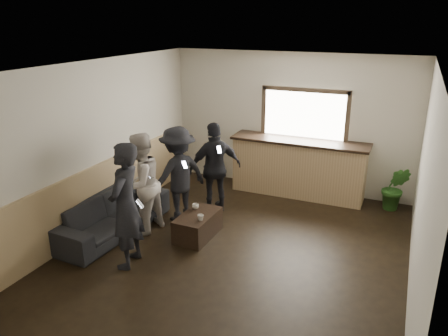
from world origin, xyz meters
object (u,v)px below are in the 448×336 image
at_px(cup_a, 195,206).
at_px(cup_b, 201,218).
at_px(person_c, 178,175).
at_px(sofa, 111,214).
at_px(person_b, 141,184).
at_px(person_d, 215,168).
at_px(bar_counter, 299,164).
at_px(coffee_table, 198,225).
at_px(person_a, 126,206).
at_px(potted_plant, 395,188).

height_order(cup_a, cup_b, cup_b).
height_order(cup_b, person_c, person_c).
distance_m(sofa, cup_b, 1.57).
xyz_separation_m(person_b, person_d, (0.78, 1.24, -0.01)).
relative_size(person_c, person_d, 1.01).
distance_m(bar_counter, person_d, 1.85).
bearing_deg(coffee_table, person_c, 142.96).
bearing_deg(sofa, bar_counter, -37.20).
bearing_deg(sofa, coffee_table, -69.96).
height_order(coffee_table, person_b, person_b).
bearing_deg(cup_b, bar_counter, 70.99).
relative_size(sofa, cup_a, 19.89).
relative_size(person_a, person_d, 1.10).
relative_size(potted_plant, person_d, 0.51).
height_order(bar_counter, coffee_table, bar_counter).
bearing_deg(cup_a, person_b, -155.03).
bearing_deg(bar_counter, potted_plant, -1.42).
relative_size(potted_plant, person_b, 0.50).
xyz_separation_m(potted_plant, person_a, (-3.43, -3.56, 0.49)).
distance_m(coffee_table, person_a, 1.47).
bearing_deg(potted_plant, coffee_table, -140.31).
bearing_deg(person_b, cup_b, 100.00).
xyz_separation_m(coffee_table, cup_b, (0.14, -0.17, 0.24)).
distance_m(coffee_table, person_b, 1.16).
bearing_deg(coffee_table, sofa, -163.25).
distance_m(cup_a, person_b, 0.98).
distance_m(sofa, person_a, 1.29).
height_order(bar_counter, sofa, bar_counter).
height_order(potted_plant, person_c, person_c).
height_order(person_a, person_b, person_a).
xyz_separation_m(person_c, person_d, (0.44, 0.60, -0.01)).
bearing_deg(cup_b, person_a, -124.61).
distance_m(cup_a, potted_plant, 3.75).
xyz_separation_m(cup_b, person_c, (-0.73, 0.62, 0.41)).
distance_m(coffee_table, potted_plant, 3.76).
xyz_separation_m(person_a, person_d, (0.38, 2.20, -0.08)).
bearing_deg(person_d, person_c, 9.89).
xyz_separation_m(bar_counter, person_d, (-1.20, -1.40, 0.20)).
xyz_separation_m(coffee_table, person_d, (-0.16, 1.05, 0.64)).
xyz_separation_m(cup_a, person_b, (-0.81, -0.38, 0.41)).
bearing_deg(bar_counter, cup_a, -117.39).
height_order(sofa, cup_a, sofa).
relative_size(sofa, cup_b, 22.38).
bearing_deg(potted_plant, person_c, -150.76).
distance_m(sofa, potted_plant, 5.15).
bearing_deg(cup_a, person_a, -106.98).
bearing_deg(cup_b, cup_a, 127.29).
bearing_deg(person_b, potted_plant, 133.01).
bearing_deg(bar_counter, person_b, -126.87).
bearing_deg(coffee_table, person_d, 98.61).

